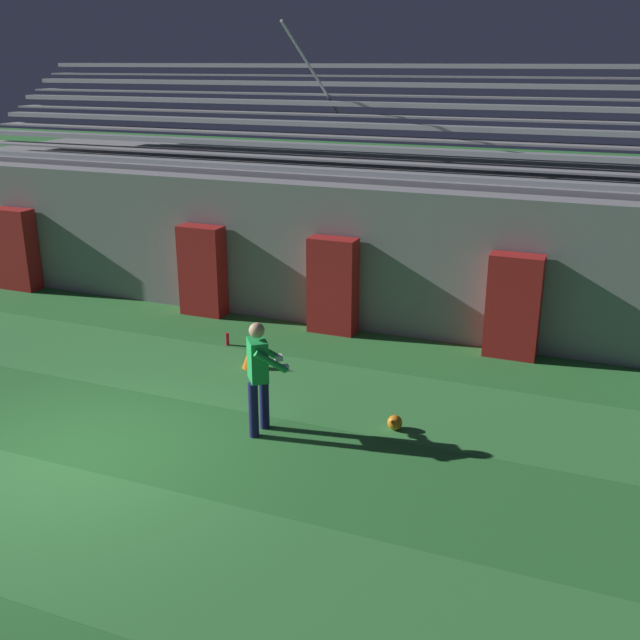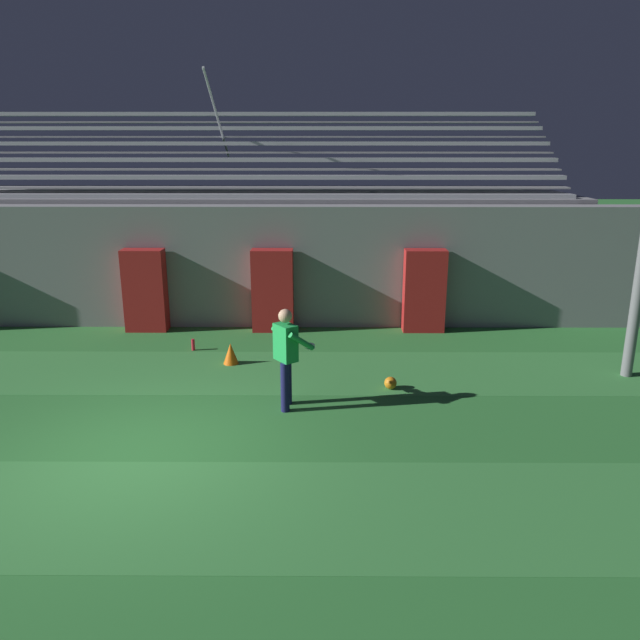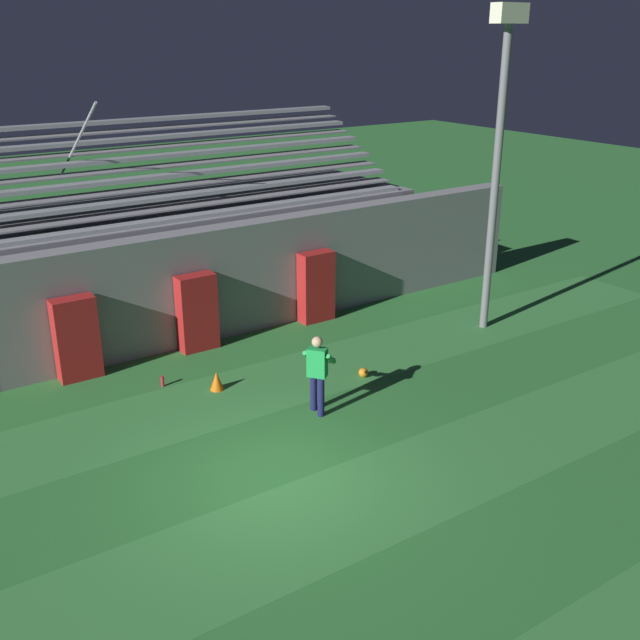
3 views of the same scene
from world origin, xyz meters
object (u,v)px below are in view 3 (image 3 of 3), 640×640
Objects in this scene: soccer_ball at (363,373)px; traffic_cone at (217,381)px; floodlight_pole at (500,133)px; padding_pillar_gate_left at (76,339)px; goalkeeper at (318,370)px; water_bottle at (163,381)px; padding_pillar_far_right at (316,287)px; padding_pillar_gate_right at (197,312)px.

traffic_cone is at bearing 156.90° from soccer_ball.
floodlight_pole is at bearing -4.60° from traffic_cone.
padding_pillar_gate_left is 1.13× the size of goalkeeper.
padding_pillar_gate_left is 7.85× the size of water_bottle.
water_bottle is at bearing -163.94° from padding_pillar_far_right.
goalkeeper is 3.69m from water_bottle.
goalkeeper reaches higher than water_bottle.
padding_pillar_far_right reaches higher than goalkeeper.
padding_pillar_gate_right and padding_pillar_far_right have the same top height.
padding_pillar_gate_left is 1.00× the size of padding_pillar_gate_right.
padding_pillar_gate_right reaches higher than goalkeeper.
traffic_cone is at bearing -151.18° from padding_pillar_far_right.
traffic_cone is (2.24, -2.26, -0.73)m from padding_pillar_gate_left.
traffic_cone is (-1.23, 2.07, -0.74)m from goalkeeper.
floodlight_pole is 4.69× the size of goalkeeper.
soccer_ball is (-4.47, -0.68, -4.86)m from floodlight_pole.
padding_pillar_gate_right is 2.28m from water_bottle.
padding_pillar_gate_right is 4.48× the size of traffic_cone.
floodlight_pole reaches higher than soccer_ball.
floodlight_pole reaches higher than padding_pillar_far_right.
padding_pillar_gate_left is at bearing 134.83° from traffic_cone.
traffic_cone is at bearing 120.58° from goalkeeper.
padding_pillar_far_right is at bearing 56.40° from goalkeeper.
water_bottle is (-8.37, 1.42, -4.85)m from floodlight_pole.
padding_pillar_gate_left reaches higher than traffic_cone.
soccer_ball is at bearing -56.52° from padding_pillar_gate_right.
soccer_ball is (-1.10, -3.54, -0.83)m from padding_pillar_far_right.
water_bottle is (-5.01, -1.44, -0.82)m from padding_pillar_far_right.
padding_pillar_gate_left is 0.24× the size of floodlight_pole.
soccer_ball is at bearing -171.37° from floodlight_pole.
traffic_cone is 1.22m from water_bottle.
padding_pillar_far_right is 0.24× the size of floodlight_pole.
water_bottle is (-3.90, 2.10, 0.01)m from soccer_ball.
padding_pillar_gate_right is 7.85× the size of water_bottle.
padding_pillar_gate_left is 4.48× the size of traffic_cone.
padding_pillar_gate_left is at bearing 128.70° from goalkeeper.
goalkeeper is at bearing -59.42° from traffic_cone.
goalkeeper is 2.12m from soccer_ball.
floodlight_pole is 18.67× the size of traffic_cone.
padding_pillar_far_right is 7.85× the size of water_bottle.
padding_pillar_far_right is at bearing 139.66° from floodlight_pole.
padding_pillar_gate_right is at bearing 180.00° from padding_pillar_far_right.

